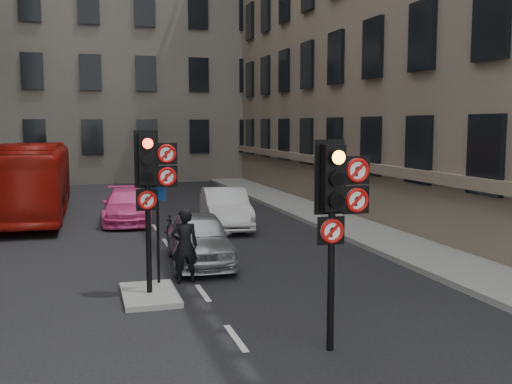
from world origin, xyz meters
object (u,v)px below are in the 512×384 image
car_pink (127,206)px  car_white (225,208)px  signal_near (337,200)px  info_sign (158,221)px  motorcycle (172,231)px  signal_far (151,176)px  motorcyclist (185,246)px  bus_red (32,180)px  car_silver (199,238)px

car_pink → car_white: bearing=-28.8°
signal_near → info_sign: 5.40m
motorcycle → signal_far: bearing=-105.8°
signal_near → motorcyclist: (-1.72, 5.01, -1.67)m
car_white → car_pink: 4.06m
car_white → info_sign: 8.31m
signal_near → car_white: bearing=85.2°
bus_red → motorcyclist: size_ratio=5.97×
car_silver → motorcycle: size_ratio=2.70×
car_pink → motorcycle: bearing=-73.7°
car_pink → bus_red: bearing=148.9°
car_silver → motorcycle: bearing=102.5°
car_white → motorcyclist: 7.77m
signal_near → signal_far: signal_far is taller
signal_near → bus_red: bearing=109.3°
car_white → info_sign: (-3.41, -7.54, 0.86)m
car_silver → bus_red: (-4.99, 10.16, 0.81)m
car_white → motorcycle: bearing=-126.2°
signal_far → motorcycle: signal_far is taller
car_silver → motorcycle: (-0.37, 2.74, -0.24)m
signal_near → car_pink: bearing=99.3°
signal_far → motorcycle: bearing=77.6°
bus_red → info_sign: bus_red is taller
signal_near → motorcyclist: signal_near is taller
signal_far → car_pink: 10.70m
car_silver → info_sign: info_sign is taller
car_pink → bus_red: (-3.61, 2.57, 0.87)m
car_silver → motorcyclist: size_ratio=2.26×
car_pink → motorcyclist: bearing=-81.6°
signal_far → car_white: bearing=66.4°
motorcycle → motorcyclist: bearing=-97.8°
signal_far → car_silver: bearing=61.0°
signal_near → motorcyclist: size_ratio=1.96×
car_white → signal_far: bearing=-107.7°
car_silver → car_pink: bearing=105.3°
bus_red → car_pink: bearing=-34.6°
car_silver → bus_red: 11.35m
signal_far → bus_red: size_ratio=0.33×
motorcycle → motorcyclist: motorcyclist is taller
car_pink → info_sign: 9.80m
car_silver → car_pink: car_silver is taller
signal_far → car_pink: bearing=88.8°
car_silver → motorcyclist: motorcyclist is taller
bus_red → motorcyclist: bearing=-69.6°
motorcyclist → signal_far: bearing=47.9°
signal_near → bus_red: (-5.99, 17.07, -1.07)m
bus_red → motorcycle: bus_red is taller
car_white → motorcycle: 3.55m
signal_near → car_pink: 14.82m
car_silver → motorcycle: car_silver is taller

